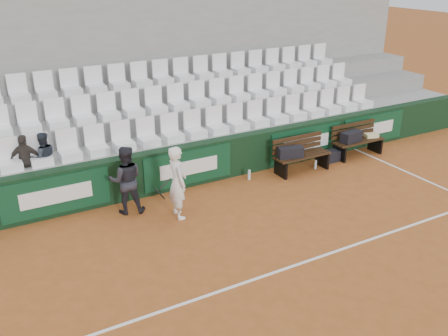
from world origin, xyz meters
TOP-DOWN VIEW (x-y plane):
  - ground at (0.00, 0.00)m, footprint 80.00×80.00m
  - court_baseline at (0.00, 0.00)m, footprint 18.00×0.06m
  - back_barrier at (0.07, 3.99)m, footprint 18.00×0.34m
  - grandstand_tier_front at (0.00, 4.62)m, footprint 18.00×0.95m
  - grandstand_tier_mid at (0.00, 5.58)m, footprint 18.00×0.95m
  - grandstand_tier_back at (0.00, 6.53)m, footprint 18.00×0.95m
  - grandstand_rear_wall at (0.00, 7.15)m, footprint 18.00×0.30m
  - seat_row_front at (0.00, 4.45)m, footprint 11.90×0.44m
  - seat_row_mid at (0.00, 5.40)m, footprint 11.90×0.44m
  - seat_row_back at (0.00, 6.35)m, footprint 11.90×0.44m
  - bench_left at (2.71, 3.33)m, footprint 1.50×0.56m
  - bench_right at (4.70, 3.45)m, footprint 1.50×0.56m
  - sports_bag_left at (2.34, 3.34)m, footprint 0.67×0.42m
  - sports_bag_right at (4.44, 3.47)m, footprint 0.64×0.37m
  - towel at (5.18, 3.47)m, footprint 0.40×0.34m
  - sports_bag_ground at (3.84, 3.49)m, footprint 0.49×0.30m
  - water_bottle_near at (1.28, 3.54)m, footprint 0.07×0.07m
  - water_bottle_far at (3.12, 3.29)m, footprint 0.06×0.06m
  - tennis_player at (-1.00, 2.67)m, footprint 0.70×0.58m
  - ball_kid at (-1.85, 3.37)m, footprint 0.85×0.75m
  - spectator_b at (-3.59, 4.50)m, footprint 0.72×0.48m
  - spectator_c at (-3.23, 4.50)m, footprint 0.56×0.45m

SIDE VIEW (x-z plane):
  - ground at x=0.00m, z-range 0.00..0.00m
  - court_baseline at x=0.00m, z-range 0.00..0.01m
  - water_bottle_far at x=3.12m, z-range 0.00..0.23m
  - water_bottle_near at x=1.28m, z-range 0.00..0.25m
  - sports_bag_ground at x=3.84m, z-range 0.00..0.29m
  - bench_left at x=2.71m, z-range 0.00..0.45m
  - bench_right at x=4.70m, z-range 0.00..0.45m
  - towel at x=5.18m, z-range 0.45..0.55m
  - grandstand_tier_front at x=0.00m, z-range 0.00..1.00m
  - back_barrier at x=0.07m, z-range 0.00..1.00m
  - sports_bag_left at x=2.34m, z-range 0.45..0.71m
  - sports_bag_right at x=4.44m, z-range 0.45..0.73m
  - grandstand_tier_mid at x=0.00m, z-range 0.00..1.45m
  - ball_kid at x=-1.85m, z-range 0.00..1.48m
  - tennis_player at x=-1.00m, z-range 0.00..1.55m
  - grandstand_tier_back at x=0.00m, z-range 0.00..1.90m
  - seat_row_front at x=0.00m, z-range 1.00..1.63m
  - spectator_c at x=-3.23m, z-range 1.00..2.12m
  - spectator_b at x=-3.59m, z-range 1.00..2.13m
  - seat_row_mid at x=0.00m, z-range 1.45..2.08m
  - grandstand_rear_wall at x=0.00m, z-range 0.00..4.40m
  - seat_row_back at x=0.00m, z-range 1.90..2.53m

